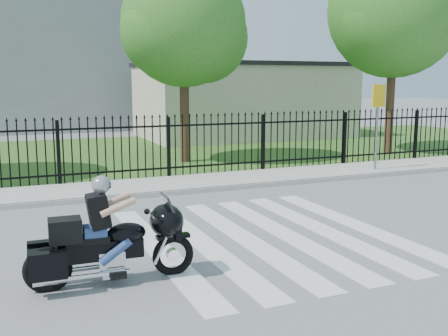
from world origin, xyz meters
name	(u,v)px	position (x,y,z in m)	size (l,w,h in m)	color
ground	(266,236)	(0.00, 0.00, 0.00)	(120.00, 120.00, 0.00)	slate
crosswalk	(266,236)	(0.00, 0.00, 0.01)	(5.00, 5.50, 0.01)	silver
sidewalk	(180,184)	(0.00, 5.00, 0.06)	(40.00, 2.00, 0.12)	#ADAAA3
curb	(192,191)	(0.00, 4.00, 0.06)	(40.00, 0.12, 0.12)	#ADAAA3
grass_strip	(124,153)	(0.00, 12.00, 0.01)	(40.00, 12.00, 0.02)	#396121
iron_fence	(169,149)	(0.00, 6.00, 0.90)	(26.00, 0.04, 1.80)	black
tree_mid	(183,25)	(1.50, 9.00, 4.67)	(4.20, 4.20, 6.78)	#382316
tree_right	(395,11)	(9.50, 8.00, 5.39)	(5.00, 5.00, 7.90)	#382316
building_low	(243,102)	(7.00, 16.00, 1.75)	(10.00, 6.00, 3.50)	beige
building_low_roof	(244,65)	(7.00, 16.00, 3.60)	(10.20, 6.20, 0.20)	black
building_tall	(20,26)	(-3.00, 26.00, 6.00)	(15.00, 10.00, 12.00)	gray
motorcycle_rider	(107,239)	(-3.07, -1.12, 0.64)	(2.38, 0.76, 1.57)	black
traffic_sign	(378,109)	(6.19, 4.63, 1.96)	(0.56, 0.16, 2.58)	slate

